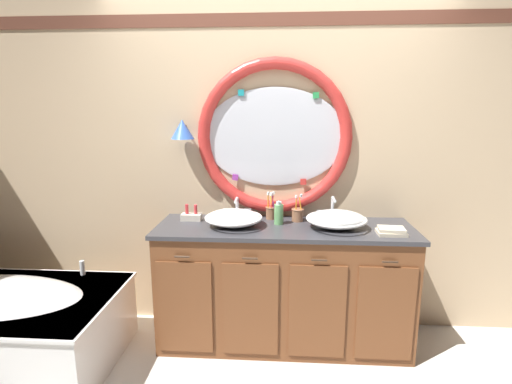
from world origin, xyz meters
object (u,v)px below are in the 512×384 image
object	(u,v)px
soap_dispenser	(279,214)
toothbrush_holder_right	(298,214)
folded_hand_towel	(391,231)
sink_basin_right	(336,219)
toothbrush_holder_left	(271,211)
toiletry_basket	(191,216)
sink_basin_left	(234,218)

from	to	relation	value
soap_dispenser	toothbrush_holder_right	bearing A→B (deg)	32.21
soap_dispenser	folded_hand_towel	world-z (taller)	soap_dispenser
sink_basin_right	toothbrush_holder_left	world-z (taller)	toothbrush_holder_left
sink_basin_right	folded_hand_towel	bearing A→B (deg)	-18.09
soap_dispenser	toiletry_basket	world-z (taller)	soap_dispenser
toothbrush_holder_left	soap_dispenser	size ratio (longest dim) A/B	1.21
soap_dispenser	folded_hand_towel	xyz separation A→B (m)	(0.75, -0.19, -0.06)
sink_basin_left	sink_basin_right	distance (m)	0.72
sink_basin_right	folded_hand_towel	xyz separation A→B (m)	(0.35, -0.11, -0.04)
folded_hand_towel	toiletry_basket	size ratio (longest dim) A/B	1.24
sink_basin_right	toothbrush_holder_left	distance (m)	0.51
sink_basin_right	soap_dispenser	size ratio (longest dim) A/B	2.39
soap_dispenser	toiletry_basket	xyz separation A→B (m)	(-0.65, 0.06, -0.05)
sink_basin_left	toothbrush_holder_right	xyz separation A→B (m)	(0.46, 0.16, -0.01)
sink_basin_right	sink_basin_left	bearing A→B (deg)	180.00
sink_basin_left	sink_basin_right	bearing A→B (deg)	-0.00
sink_basin_left	soap_dispenser	world-z (taller)	soap_dispenser
sink_basin_left	folded_hand_towel	bearing A→B (deg)	-6.07
toothbrush_holder_left	toiletry_basket	size ratio (longest dim) A/B	1.44
soap_dispenser	sink_basin_left	bearing A→B (deg)	-166.64
sink_basin_right	toothbrush_holder_left	size ratio (longest dim) A/B	1.97
sink_basin_left	toothbrush_holder_right	world-z (taller)	toothbrush_holder_right
toothbrush_holder_right	toiletry_basket	bearing A→B (deg)	-178.05
sink_basin_left	toothbrush_holder_right	distance (m)	0.48
toothbrush_holder_right	toothbrush_holder_left	bearing A→B (deg)	165.98
sink_basin_left	sink_basin_right	world-z (taller)	sink_basin_right
toothbrush_holder_right	soap_dispenser	world-z (taller)	toothbrush_holder_right
toothbrush_holder_left	toothbrush_holder_right	world-z (taller)	toothbrush_holder_left
sink_basin_right	toiletry_basket	world-z (taller)	sink_basin_right
sink_basin_right	toiletry_basket	distance (m)	1.06
sink_basin_right	folded_hand_towel	world-z (taller)	sink_basin_right
sink_basin_left	folded_hand_towel	size ratio (longest dim) A/B	2.22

